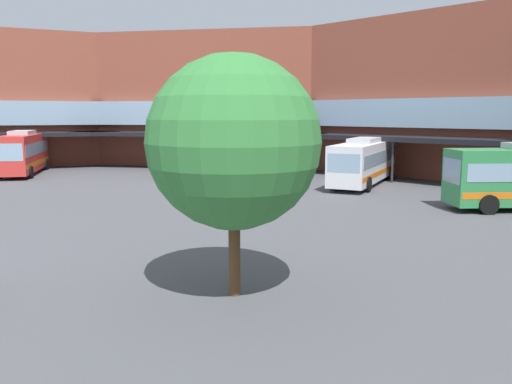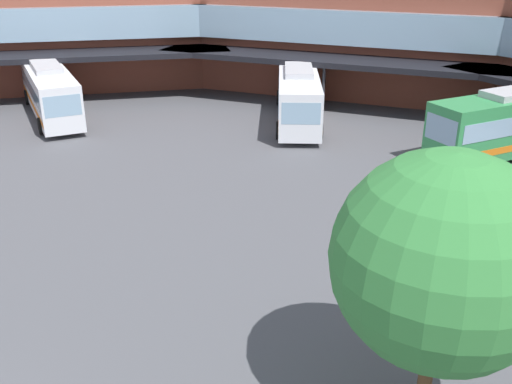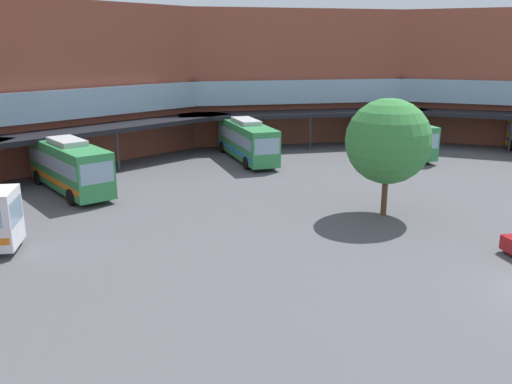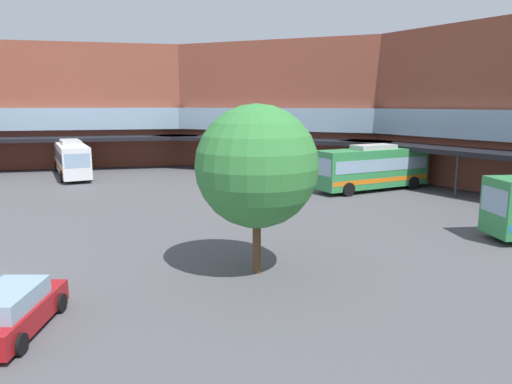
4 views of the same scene
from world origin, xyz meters
The scene contains 6 objects.
station_building centered at (0.00, 22.20, 6.68)m, with size 87.87×55.00×13.87m.
bus_2 centered at (-10.07, 29.26, 1.84)m, with size 9.17×11.10×3.63m.
bus_4 centered at (-24.10, 19.41, 1.84)m, with size 11.90×7.43×3.64m.
bus_5 centered at (3.26, 30.77, 1.95)m, with size 6.55×10.31×3.86m.
parked_car centered at (5.18, -0.01, 0.74)m, with size 4.14×4.57×1.53m.
plaza_tree centered at (7.91, 9.14, 4.66)m, with size 5.19×5.19×7.27m.
Camera 4 is at (20.06, -6.23, 7.26)m, focal length 33.17 mm.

